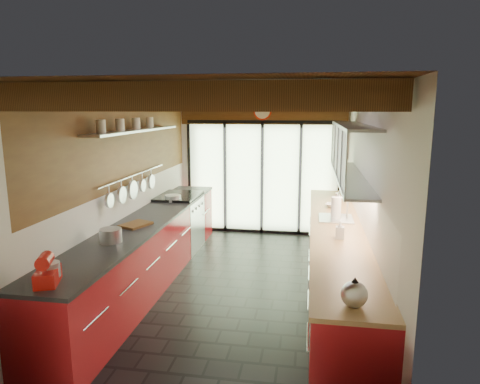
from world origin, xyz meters
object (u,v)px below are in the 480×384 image
(stand_mixer, at_px, (48,271))
(bowl, at_px, (333,205))
(kettle, at_px, (354,293))
(paper_towel, at_px, (336,208))
(soap_bottle, at_px, (340,230))

(stand_mixer, bearing_deg, bowl, 52.86)
(stand_mixer, xyz_separation_m, kettle, (2.54, -0.01, -0.00))
(paper_towel, relative_size, soap_bottle, 1.69)
(paper_towel, xyz_separation_m, soap_bottle, (0.00, -0.89, -0.05))
(paper_towel, bearing_deg, soap_bottle, -90.00)
(stand_mixer, height_order, bowl, stand_mixer)
(soap_bottle, bearing_deg, stand_mixer, -145.81)
(bowl, bearing_deg, stand_mixer, -127.14)
(soap_bottle, height_order, bowl, soap_bottle)
(bowl, bearing_deg, paper_towel, -90.00)
(stand_mixer, bearing_deg, soap_bottle, 34.19)
(stand_mixer, distance_m, soap_bottle, 3.07)
(stand_mixer, height_order, paper_towel, paper_towel)
(stand_mixer, xyz_separation_m, paper_towel, (2.54, 2.61, 0.04))
(stand_mixer, height_order, kettle, stand_mixer)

